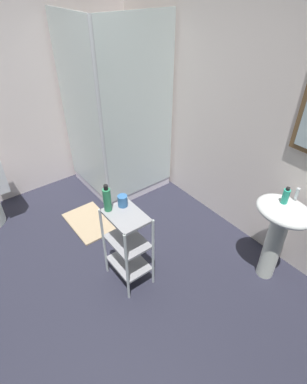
{
  "coord_description": "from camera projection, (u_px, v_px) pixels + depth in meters",
  "views": [
    {
      "loc": [
        1.65,
        -0.42,
        2.28
      ],
      "look_at": [
        0.1,
        0.77,
        0.85
      ],
      "focal_mm": 28.55,
      "sensor_mm": 36.0,
      "label": 1
    }
  ],
  "objects": [
    {
      "name": "sink_faucet",
      "position": [
        297.0,
        194.0,
        2.39
      ],
      "size": [
        0.03,
        0.03,
        0.1
      ],
      "primitive_type": "cylinder",
      "color": "silver",
      "rests_on": "pedestal_sink"
    },
    {
      "name": "wall_back",
      "position": [
        241.0,
        109.0,
        2.77
      ],
      "size": [
        4.2,
        0.14,
        2.5
      ],
      "color": "white",
      "rests_on": "ground_plane"
    },
    {
      "name": "storage_cart",
      "position": [
        128.0,
        243.0,
        2.54
      ],
      "size": [
        0.38,
        0.28,
        0.74
      ],
      "color": "silver",
      "rests_on": "ground_plane"
    },
    {
      "name": "bath_mat",
      "position": [
        90.0,
        222.0,
        3.39
      ],
      "size": [
        0.6,
        0.4,
        0.02
      ],
      "primitive_type": "cube",
      "color": "tan",
      "rests_on": "ground_plane"
    },
    {
      "name": "rinse_cup",
      "position": [
        123.0,
        201.0,
        2.43
      ],
      "size": [
        0.08,
        0.08,
        0.1
      ],
      "primitive_type": "cylinder",
      "color": "#3870B2",
      "rests_on": "storage_cart"
    },
    {
      "name": "hand_soap_bottle",
      "position": [
        286.0,
        196.0,
        2.34
      ],
      "size": [
        0.05,
        0.05,
        0.14
      ],
      "color": "#2DBC99",
      "rests_on": "pedestal_sink"
    },
    {
      "name": "ground_plane",
      "position": [
        75.0,
        300.0,
        2.61
      ],
      "size": [
        4.2,
        4.2,
        0.02
      ],
      "primitive_type": "cube",
      "color": "#282938"
    },
    {
      "name": "shower_stall",
      "position": [
        117.0,
        154.0,
        3.71
      ],
      "size": [
        0.92,
        0.92,
        2.0
      ],
      "color": "white",
      "rests_on": "ground_plane"
    },
    {
      "name": "pedestal_sink",
      "position": [
        279.0,
        227.0,
        2.49
      ],
      "size": [
        0.46,
        0.37,
        0.81
      ],
      "color": "white",
      "rests_on": "ground_plane"
    },
    {
      "name": "body_wash_bottle_green",
      "position": [
        107.0,
        199.0,
        2.35
      ],
      "size": [
        0.06,
        0.06,
        0.24
      ],
      "color": "#318E5B",
      "rests_on": "storage_cart"
    }
  ]
}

